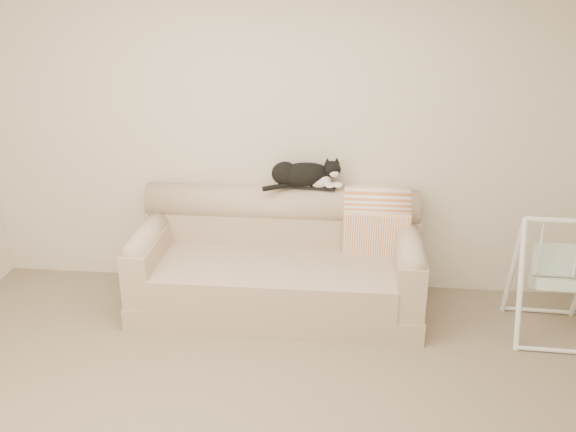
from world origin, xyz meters
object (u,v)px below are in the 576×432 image
object	(u,v)px
baby_swing	(554,276)
sofa	(278,264)
remote_a	(304,187)
tuxedo_cat	(304,174)
remote_b	(325,189)

from	to	relation	value
baby_swing	sofa	bearing A→B (deg)	173.71
remote_a	tuxedo_cat	distance (m)	0.10
remote_b	tuxedo_cat	xyz separation A→B (m)	(-0.16, 0.02, 0.11)
sofa	baby_swing	xyz separation A→B (m)	(2.01, -0.22, 0.10)
remote_b	tuxedo_cat	distance (m)	0.19
sofa	tuxedo_cat	size ratio (longest dim) A/B	3.55
baby_swing	tuxedo_cat	bearing A→B (deg)	165.92
remote_a	baby_swing	xyz separation A→B (m)	(1.84, -0.46, -0.45)
sofa	remote_a	distance (m)	0.63
tuxedo_cat	baby_swing	size ratio (longest dim) A/B	0.68
sofa	baby_swing	size ratio (longest dim) A/B	2.40
remote_a	remote_b	bearing A→B (deg)	-6.14
remote_a	tuxedo_cat	world-z (taller)	tuxedo_cat
remote_a	baby_swing	world-z (taller)	remote_a
sofa	tuxedo_cat	world-z (taller)	tuxedo_cat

